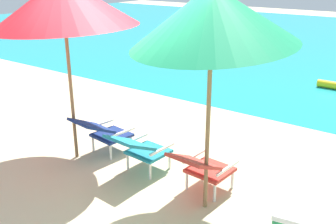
# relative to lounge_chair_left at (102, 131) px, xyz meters

# --- Properties ---
(ground_plane) EXTENTS (40.00, 40.00, 0.00)m
(ground_plane) POSITION_rel_lounge_chair_left_xyz_m (0.87, 4.03, -0.40)
(ground_plane) COLOR beige
(lounge_chair_left) EXTENTS (0.64, 0.94, 0.68)m
(lounge_chair_left) POSITION_rel_lounge_chair_left_xyz_m (0.00, 0.00, 0.00)
(lounge_chair_left) COLOR navy
(lounge_chair_left) RESTS_ON ground_plane
(lounge_chair_center) EXTENTS (0.60, 0.91, 0.68)m
(lounge_chair_center) POSITION_rel_lounge_chair_left_xyz_m (0.85, -0.12, 0.00)
(lounge_chair_center) COLOR teal
(lounge_chair_center) RESTS_ON ground_plane
(lounge_chair_right) EXTENTS (0.60, 0.91, 0.68)m
(lounge_chair_right) POSITION_rel_lounge_chair_left_xyz_m (1.84, -0.07, 0.00)
(lounge_chair_right) COLOR red
(lounge_chair_right) RESTS_ON ground_plane
(beach_umbrella_left) EXTENTS (2.73, 2.71, 2.69)m
(beach_umbrella_left) POSITION_rel_lounge_chair_left_xyz_m (-0.29, -0.30, 1.92)
(beach_umbrella_left) COLOR olive
(beach_umbrella_left) RESTS_ON ground_plane
(beach_umbrella_right) EXTENTS (2.41, 2.43, 2.69)m
(beach_umbrella_right) POSITION_rel_lounge_chair_left_xyz_m (2.02, -0.29, 1.90)
(beach_umbrella_right) COLOR olive
(beach_umbrella_right) RESTS_ON ground_plane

